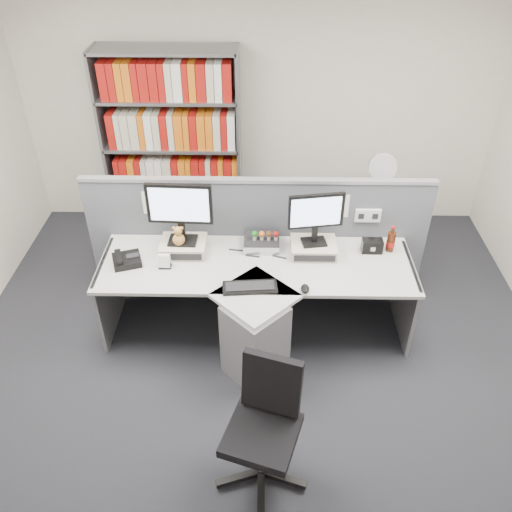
{
  "coord_description": "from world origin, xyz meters",
  "views": [
    {
      "loc": [
        0.06,
        -2.69,
        3.39
      ],
      "look_at": [
        0.0,
        0.65,
        0.92
      ],
      "focal_mm": 37.48,
      "sensor_mm": 36.0,
      "label": 1
    }
  ],
  "objects_px": {
    "monitor_left": "(180,209)",
    "mouse": "(305,289)",
    "desk_fan": "(382,169)",
    "monitor_right": "(316,215)",
    "desk_phone": "(126,260)",
    "desk": "(256,305)",
    "keyboard": "(250,287)",
    "desktop_pc": "(262,242)",
    "speaker": "(372,246)",
    "cola_bottle": "(391,242)",
    "shelving_unit": "(173,149)",
    "office_chair": "(265,421)",
    "desk_calendar": "(165,262)",
    "filing_cabinet": "(374,225)"
  },
  "relations": [
    {
      "from": "mouse",
      "to": "desk_fan",
      "type": "distance_m",
      "value": 1.74
    },
    {
      "from": "mouse",
      "to": "filing_cabinet",
      "type": "distance_m",
      "value": 1.77
    },
    {
      "from": "speaker",
      "to": "shelving_unit",
      "type": "distance_m",
      "value": 2.37
    },
    {
      "from": "desktop_pc",
      "to": "speaker",
      "type": "distance_m",
      "value": 0.94
    },
    {
      "from": "speaker",
      "to": "office_chair",
      "type": "distance_m",
      "value": 1.83
    },
    {
      "from": "monitor_left",
      "to": "desk_fan",
      "type": "xyz_separation_m",
      "value": [
        1.82,
        1.02,
        -0.16
      ]
    },
    {
      "from": "monitor_right",
      "to": "speaker",
      "type": "distance_m",
      "value": 0.59
    },
    {
      "from": "monitor_left",
      "to": "mouse",
      "type": "height_order",
      "value": "monitor_left"
    },
    {
      "from": "desk",
      "to": "office_chair",
      "type": "xyz_separation_m",
      "value": [
        0.08,
        -1.16,
        0.04
      ]
    },
    {
      "from": "monitor_right",
      "to": "filing_cabinet",
      "type": "height_order",
      "value": "monitor_right"
    },
    {
      "from": "desktop_pc",
      "to": "desk_calendar",
      "type": "height_order",
      "value": "desk_calendar"
    },
    {
      "from": "filing_cabinet",
      "to": "desk_fan",
      "type": "height_order",
      "value": "desk_fan"
    },
    {
      "from": "shelving_unit",
      "to": "mouse",
      "type": "bearing_deg",
      "value": -56.88
    },
    {
      "from": "office_chair",
      "to": "cola_bottle",
      "type": "bearing_deg",
      "value": 56.58
    },
    {
      "from": "desk_fan",
      "to": "monitor_left",
      "type": "bearing_deg",
      "value": -150.85
    },
    {
      "from": "mouse",
      "to": "shelving_unit",
      "type": "distance_m",
      "value": 2.36
    },
    {
      "from": "monitor_left",
      "to": "desk",
      "type": "bearing_deg",
      "value": -31.69
    },
    {
      "from": "monitor_left",
      "to": "desk_phone",
      "type": "bearing_deg",
      "value": -158.22
    },
    {
      "from": "desktop_pc",
      "to": "desk_fan",
      "type": "height_order",
      "value": "desk_fan"
    },
    {
      "from": "desk_fan",
      "to": "office_chair",
      "type": "height_order",
      "value": "desk_fan"
    },
    {
      "from": "mouse",
      "to": "speaker",
      "type": "xyz_separation_m",
      "value": [
        0.59,
        0.53,
        0.04
      ]
    },
    {
      "from": "monitor_right",
      "to": "desk_phone",
      "type": "height_order",
      "value": "monitor_right"
    },
    {
      "from": "desktop_pc",
      "to": "desk_calendar",
      "type": "distance_m",
      "value": 0.85
    },
    {
      "from": "monitor_right",
      "to": "desk_phone",
      "type": "relative_size",
      "value": 1.68
    },
    {
      "from": "speaker",
      "to": "cola_bottle",
      "type": "height_order",
      "value": "cola_bottle"
    },
    {
      "from": "desk_fan",
      "to": "filing_cabinet",
      "type": "bearing_deg",
      "value": 90.0
    },
    {
      "from": "keyboard",
      "to": "speaker",
      "type": "height_order",
      "value": "speaker"
    },
    {
      "from": "desk_calendar",
      "to": "desk",
      "type": "bearing_deg",
      "value": -11.96
    },
    {
      "from": "monitor_right",
      "to": "desktop_pc",
      "type": "xyz_separation_m",
      "value": [
        -0.44,
        0.09,
        -0.34
      ]
    },
    {
      "from": "desk",
      "to": "mouse",
      "type": "distance_m",
      "value": 0.49
    },
    {
      "from": "monitor_right",
      "to": "mouse",
      "type": "distance_m",
      "value": 0.62
    },
    {
      "from": "speaker",
      "to": "shelving_unit",
      "type": "height_order",
      "value": "shelving_unit"
    },
    {
      "from": "keyboard",
      "to": "mouse",
      "type": "bearing_deg",
      "value": -2.21
    },
    {
      "from": "mouse",
      "to": "desk_phone",
      "type": "distance_m",
      "value": 1.49
    },
    {
      "from": "monitor_left",
      "to": "keyboard",
      "type": "xyz_separation_m",
      "value": [
        0.58,
        -0.48,
        -0.41
      ]
    },
    {
      "from": "monitor_left",
      "to": "mouse",
      "type": "xyz_separation_m",
      "value": [
        1.0,
        -0.5,
        -0.4
      ]
    },
    {
      "from": "keyboard",
      "to": "desk_phone",
      "type": "xyz_separation_m",
      "value": [
        -1.03,
        0.3,
        0.02
      ]
    },
    {
      "from": "cola_bottle",
      "to": "office_chair",
      "type": "height_order",
      "value": "cola_bottle"
    },
    {
      "from": "desk_phone",
      "to": "desk_fan",
      "type": "bearing_deg",
      "value": 27.76
    },
    {
      "from": "cola_bottle",
      "to": "office_chair",
      "type": "distance_m",
      "value": 1.93
    },
    {
      "from": "keyboard",
      "to": "desk_fan",
      "type": "xyz_separation_m",
      "value": [
        1.24,
        1.5,
        0.25
      ]
    },
    {
      "from": "desk_phone",
      "to": "cola_bottle",
      "type": "xyz_separation_m",
      "value": [
        2.2,
        0.23,
        0.05
      ]
    },
    {
      "from": "speaker",
      "to": "desk_fan",
      "type": "height_order",
      "value": "desk_fan"
    },
    {
      "from": "desk_calendar",
      "to": "office_chair",
      "type": "bearing_deg",
      "value": -57.88
    },
    {
      "from": "shelving_unit",
      "to": "office_chair",
      "type": "xyz_separation_m",
      "value": [
        0.98,
        -3.01,
        -0.48
      ]
    },
    {
      "from": "desk",
      "to": "shelving_unit",
      "type": "height_order",
      "value": "shelving_unit"
    },
    {
      "from": "desktop_pc",
      "to": "desk_fan",
      "type": "distance_m",
      "value": 1.5
    },
    {
      "from": "desk_phone",
      "to": "shelving_unit",
      "type": "height_order",
      "value": "shelving_unit"
    },
    {
      "from": "desk_fan",
      "to": "shelving_unit",
      "type": "bearing_deg",
      "value": 167.93
    },
    {
      "from": "shelving_unit",
      "to": "cola_bottle",
      "type": "bearing_deg",
      "value": -34.91
    }
  ]
}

